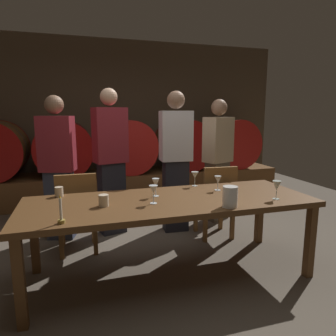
# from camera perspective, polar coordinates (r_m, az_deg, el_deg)

# --- Properties ---
(ground_plane) EXTENTS (7.95, 7.95, 0.00)m
(ground_plane) POSITION_cam_1_polar(r_m,az_deg,el_deg) (3.15, 0.54, -17.77)
(ground_plane) COLOR brown
(back_wall) EXTENTS (6.12, 0.24, 2.79)m
(back_wall) POSITION_cam_1_polar(r_m,az_deg,el_deg) (5.89, -8.83, 9.25)
(back_wall) COLOR brown
(back_wall) RESTS_ON ground
(barrel_shelf) EXTENTS (5.50, 0.90, 0.46)m
(barrel_shelf) POSITION_cam_1_polar(r_m,az_deg,el_deg) (5.48, -7.68, -3.06)
(barrel_shelf) COLOR brown
(barrel_shelf) RESTS_ON ground
(wine_barrel_left) EXTENTS (0.92, 0.81, 0.92)m
(wine_barrel_left) POSITION_cam_1_polar(r_m,az_deg,el_deg) (5.31, -18.85, 3.54)
(wine_barrel_left) COLOR #513319
(wine_barrel_left) RESTS_ON barrel_shelf
(wine_barrel_center) EXTENTS (0.92, 0.81, 0.92)m
(wine_barrel_center) POSITION_cam_1_polar(r_m,az_deg,el_deg) (5.37, -7.55, 4.06)
(wine_barrel_center) COLOR #513319
(wine_barrel_center) RESTS_ON barrel_shelf
(wine_barrel_right) EXTENTS (0.92, 0.81, 0.92)m
(wine_barrel_right) POSITION_cam_1_polar(r_m,az_deg,el_deg) (5.63, 2.76, 4.41)
(wine_barrel_right) COLOR brown
(wine_barrel_right) RESTS_ON barrel_shelf
(wine_barrel_far_right) EXTENTS (0.92, 0.81, 0.92)m
(wine_barrel_far_right) POSITION_cam_1_polar(r_m,az_deg,el_deg) (6.02, 11.52, 4.59)
(wine_barrel_far_right) COLOR brown
(wine_barrel_far_right) RESTS_ON barrel_shelf
(dining_table) EXTENTS (2.55, 0.92, 0.72)m
(dining_table) POSITION_cam_1_polar(r_m,az_deg,el_deg) (2.74, 0.46, -7.10)
(dining_table) COLOR brown
(dining_table) RESTS_ON ground
(chair_left) EXTENTS (0.40, 0.40, 0.88)m
(chair_left) POSITION_cam_1_polar(r_m,az_deg,el_deg) (3.35, -16.71, -7.39)
(chair_left) COLOR brown
(chair_left) RESTS_ON ground
(chair_right) EXTENTS (0.42, 0.42, 0.88)m
(chair_right) POSITION_cam_1_polar(r_m,az_deg,el_deg) (3.66, 9.06, -5.61)
(chair_right) COLOR brown
(chair_right) RESTS_ON ground
(guest_far_left) EXTENTS (0.43, 0.33, 1.68)m
(guest_far_left) POSITION_cam_1_polar(r_m,az_deg,el_deg) (3.76, -19.93, 0.17)
(guest_far_left) COLOR #33384C
(guest_far_left) RESTS_ON ground
(guest_center_left) EXTENTS (0.43, 0.32, 1.77)m
(guest_center_left) POSITION_cam_1_polar(r_m,az_deg,el_deg) (3.75, -10.68, 1.35)
(guest_center_left) COLOR black
(guest_center_left) RESTS_ON ground
(guest_center_right) EXTENTS (0.39, 0.26, 1.75)m
(guest_center_right) POSITION_cam_1_polar(r_m,az_deg,el_deg) (3.77, 1.45, 1.41)
(guest_center_right) COLOR black
(guest_center_right) RESTS_ON ground
(guest_far_right) EXTENTS (0.44, 0.37, 1.67)m
(guest_far_right) POSITION_cam_1_polar(r_m,az_deg,el_deg) (4.23, 9.30, 1.63)
(guest_far_right) COLOR brown
(guest_far_right) RESTS_ON ground
(candle_center) EXTENTS (0.05, 0.05, 0.21)m
(candle_center) POSITION_cam_1_polar(r_m,az_deg,el_deg) (2.25, -19.43, -8.39)
(candle_center) COLOR olive
(candle_center) RESTS_ON dining_table
(pitcher) EXTENTS (0.12, 0.12, 0.17)m
(pitcher) POSITION_cam_1_polar(r_m,az_deg,el_deg) (2.52, 11.57, -5.31)
(pitcher) COLOR white
(pitcher) RESTS_ON dining_table
(wine_glass_far_left) EXTENTS (0.08, 0.08, 0.16)m
(wine_glass_far_left) POSITION_cam_1_polar(r_m,az_deg,el_deg) (2.56, -2.76, -4.13)
(wine_glass_far_left) COLOR white
(wine_glass_far_left) RESTS_ON dining_table
(wine_glass_left) EXTENTS (0.07, 0.07, 0.17)m
(wine_glass_left) POSITION_cam_1_polar(r_m,az_deg,el_deg) (2.79, -2.33, -2.93)
(wine_glass_left) COLOR white
(wine_glass_left) RESTS_ON dining_table
(wine_glass_center) EXTENTS (0.08, 0.08, 0.15)m
(wine_glass_center) POSITION_cam_1_polar(r_m,az_deg,el_deg) (3.19, 5.06, -1.40)
(wine_glass_center) COLOR silver
(wine_glass_center) RESTS_ON dining_table
(wine_glass_right) EXTENTS (0.07, 0.07, 0.15)m
(wine_glass_right) POSITION_cam_1_polar(r_m,az_deg,el_deg) (3.04, 9.34, -2.29)
(wine_glass_right) COLOR white
(wine_glass_right) RESTS_ON dining_table
(wine_glass_far_right) EXTENTS (0.08, 0.08, 0.17)m
(wine_glass_far_right) POSITION_cam_1_polar(r_m,az_deg,el_deg) (2.86, 19.73, -3.22)
(wine_glass_far_right) COLOR silver
(wine_glass_far_right) RESTS_ON dining_table
(cup_left) EXTENTS (0.07, 0.07, 0.09)m
(cup_left) POSITION_cam_1_polar(r_m,az_deg,el_deg) (2.97, -19.77, -4.21)
(cup_left) COLOR beige
(cup_left) RESTS_ON dining_table
(cup_right) EXTENTS (0.08, 0.08, 0.10)m
(cup_right) POSITION_cam_1_polar(r_m,az_deg,el_deg) (2.56, -11.98, -5.98)
(cup_right) COLOR beige
(cup_right) RESTS_ON dining_table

